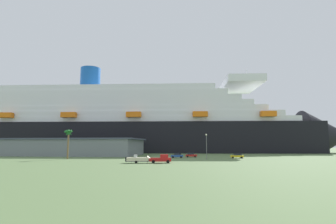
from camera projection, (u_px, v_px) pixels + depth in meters
ground_plane at (144, 155)px, 115.00m from camera, size 600.00×600.00×0.00m
cruise_ship at (138, 125)px, 159.15m from camera, size 246.46×47.27×57.94m
terminal_building at (74, 147)px, 115.88m from camera, size 60.07×28.85×7.38m
pickup_truck at (161, 159)px, 68.38m from camera, size 5.85×3.00×2.20m
small_boat_on_trailer at (140, 159)px, 68.06m from camera, size 7.67×2.96×2.15m
palm_tree at (68, 135)px, 86.89m from camera, size 2.86×2.89×9.66m
street_lamp at (206, 143)px, 84.89m from camera, size 0.56×0.56×8.18m
parked_car_yellow_taxi at (237, 156)px, 91.52m from camera, size 4.55×2.28×1.58m
parked_car_red_hatchback at (191, 155)px, 98.24m from camera, size 4.34×2.33×1.58m
parked_car_blue_suv at (177, 156)px, 93.77m from camera, size 4.47×2.35×1.58m
parked_car_green_wagon at (8, 154)px, 107.67m from camera, size 4.75×2.41×1.58m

